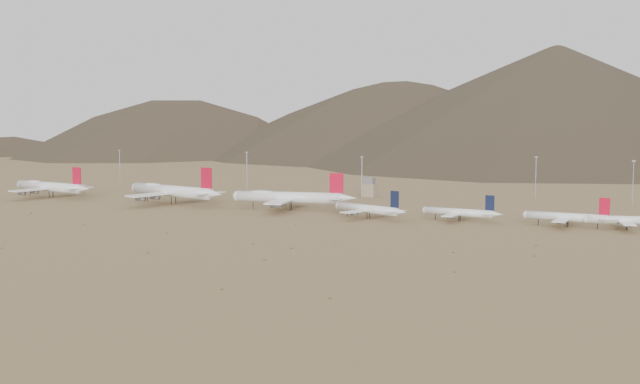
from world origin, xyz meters
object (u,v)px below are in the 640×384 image
at_px(widebody_east, 289,197).
at_px(widebody_centre, 172,191).
at_px(narrowbody_a, 369,209).
at_px(control_tower, 369,188).
at_px(widebody_west, 50,187).
at_px(narrowbody_b, 460,212).

bearing_deg(widebody_east, widebody_centre, 170.80).
relative_size(widebody_east, narrowbody_a, 1.59).
bearing_deg(control_tower, widebody_west, -155.71).
distance_m(widebody_east, narrowbody_a, 53.82).
height_order(narrowbody_a, narrowbody_b, narrowbody_a).
relative_size(narrowbody_a, control_tower, 3.57).
distance_m(widebody_west, narrowbody_a, 214.61).
relative_size(widebody_centre, widebody_east, 1.06).
distance_m(widebody_centre, control_tower, 122.40).
bearing_deg(widebody_west, narrowbody_b, 8.82).
relative_size(widebody_centre, narrowbody_b, 1.80).
height_order(widebody_west, widebody_centre, widebody_centre).
bearing_deg(widebody_west, narrowbody_a, 6.20).
height_order(widebody_east, narrowbody_a, widebody_east).
relative_size(widebody_east, control_tower, 5.68).
height_order(narrowbody_a, control_tower, narrowbody_a).
xyz_separation_m(widebody_centre, narrowbody_b, (168.35, -9.04, -3.30)).
xyz_separation_m(widebody_centre, narrowbody_a, (124.66, -17.09, -2.78)).
bearing_deg(narrowbody_a, control_tower, 130.69).
xyz_separation_m(widebody_centre, control_tower, (90.51, 82.37, -2.31)).
distance_m(widebody_west, widebody_east, 162.75).
bearing_deg(widebody_west, widebody_centre, 10.29).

